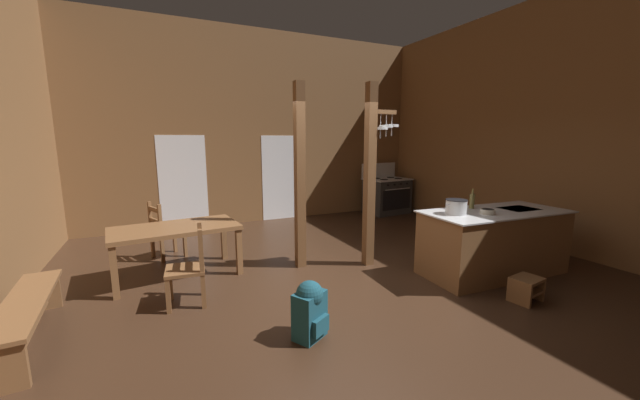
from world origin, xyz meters
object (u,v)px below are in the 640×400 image
(backpack, at_px, (310,308))
(stockpot_on_counter, at_px, (456,207))
(step_stool, at_px, (526,287))
(bottle_tall_on_counter, at_px, (472,201))
(stove_range, at_px, (387,195))
(bench_along_left_wall, at_px, (26,313))
(mixing_bowl_on_counter, at_px, (487,212))
(ladderback_chair_near_window, at_px, (190,267))
(ladderback_chair_by_post, at_px, (165,231))
(kitchen_island, at_px, (493,242))
(dining_table, at_px, (175,232))

(backpack, distance_m, stockpot_on_counter, 2.60)
(step_stool, bearing_deg, bottle_tall_on_counter, 77.79)
(stove_range, distance_m, bench_along_left_wall, 7.67)
(mixing_bowl_on_counter, relative_size, bottle_tall_on_counter, 0.67)
(ladderback_chair_near_window, bearing_deg, stove_range, 32.55)
(backpack, bearing_deg, mixing_bowl_on_counter, 6.99)
(step_stool, relative_size, ladderback_chair_by_post, 0.42)
(backpack, bearing_deg, stockpot_on_counter, 12.39)
(ladderback_chair_near_window, distance_m, backpack, 1.65)
(step_stool, distance_m, backpack, 2.75)
(kitchen_island, bearing_deg, stockpot_on_counter, 173.05)
(backpack, relative_size, stockpot_on_counter, 1.65)
(kitchen_island, xyz_separation_m, stockpot_on_counter, (-0.69, 0.08, 0.57))
(backpack, height_order, bottle_tall_on_counter, bottle_tall_on_counter)
(step_stool, height_order, dining_table, dining_table)
(dining_table, bearing_deg, ladderback_chair_by_post, 98.02)
(dining_table, bearing_deg, bottle_tall_on_counter, -20.96)
(dining_table, distance_m, mixing_bowl_on_counter, 4.40)
(stockpot_on_counter, bearing_deg, bench_along_left_wall, 173.82)
(ladderback_chair_near_window, distance_m, bottle_tall_on_counter, 4.05)
(step_stool, distance_m, ladderback_chair_near_window, 4.09)
(ladderback_chair_by_post, relative_size, bottle_tall_on_counter, 3.22)
(dining_table, relative_size, bottle_tall_on_counter, 6.05)
(step_stool, distance_m, stockpot_on_counter, 1.29)
(dining_table, height_order, bottle_tall_on_counter, bottle_tall_on_counter)
(dining_table, distance_m, stockpot_on_counter, 3.97)
(ladderback_chair_near_window, bearing_deg, dining_table, 95.61)
(kitchen_island, height_order, ladderback_chair_near_window, ladderback_chair_near_window)
(bench_along_left_wall, bearing_deg, ladderback_chair_by_post, 59.38)
(bench_along_left_wall, xyz_separation_m, stockpot_on_counter, (4.95, -0.54, 0.73))
(step_stool, bearing_deg, stove_range, 73.00)
(backpack, distance_m, bottle_tall_on_counter, 3.14)
(kitchen_island, height_order, bottle_tall_on_counter, bottle_tall_on_counter)
(step_stool, distance_m, ladderback_chair_by_post, 5.36)
(bench_along_left_wall, xyz_separation_m, backpack, (2.51, -1.07, 0.00))
(ladderback_chair_near_window, distance_m, mixing_bowl_on_counter, 3.99)
(ladderback_chair_by_post, xyz_separation_m, mixing_bowl_on_counter, (4.07, -2.89, 0.52))
(bench_along_left_wall, bearing_deg, dining_table, 40.61)
(bench_along_left_wall, distance_m, mixing_bowl_on_counter, 5.44)
(ladderback_chair_by_post, xyz_separation_m, backpack, (1.23, -3.24, -0.14))
(ladderback_chair_by_post, height_order, stockpot_on_counter, stockpot_on_counter)
(kitchen_island, xyz_separation_m, stove_range, (1.13, 4.21, 0.01))
(dining_table, height_order, ladderback_chair_by_post, ladderback_chair_by_post)
(kitchen_island, distance_m, step_stool, 0.98)
(ladderback_chair_near_window, height_order, bottle_tall_on_counter, bottle_tall_on_counter)
(stove_range, height_order, dining_table, stove_range)
(dining_table, distance_m, backpack, 2.56)
(bottle_tall_on_counter, bearing_deg, stockpot_on_counter, -159.44)
(stove_range, relative_size, ladderback_chair_near_window, 1.39)
(kitchen_island, xyz_separation_m, mixing_bowl_on_counter, (-0.30, -0.10, 0.51))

